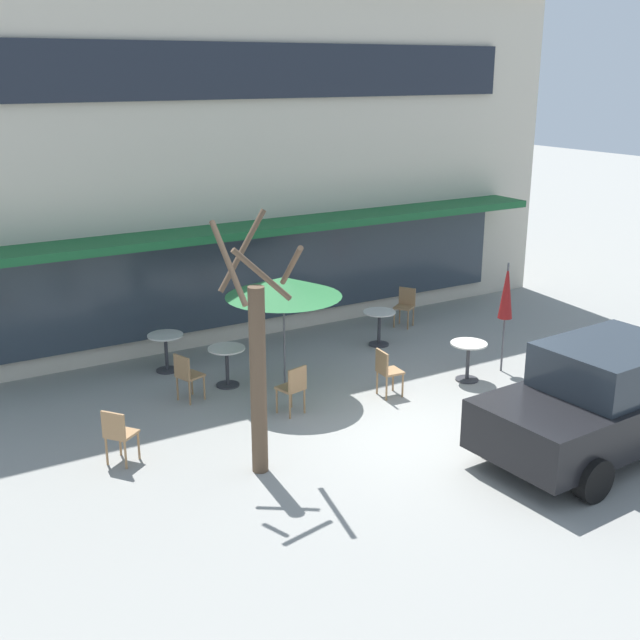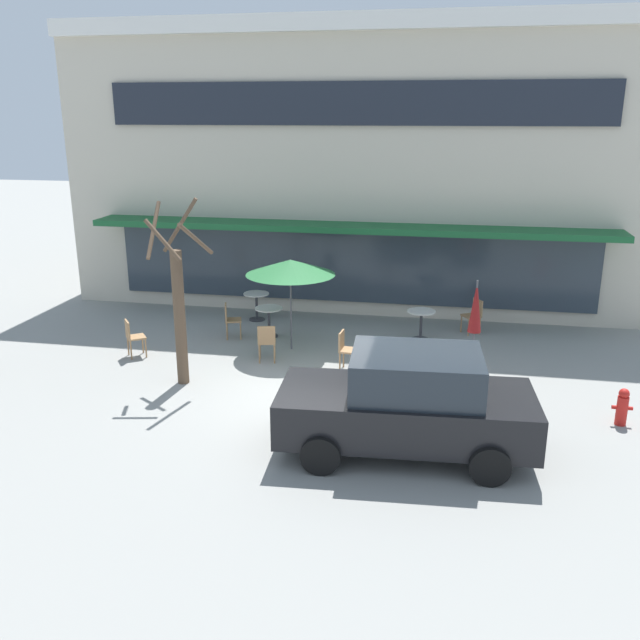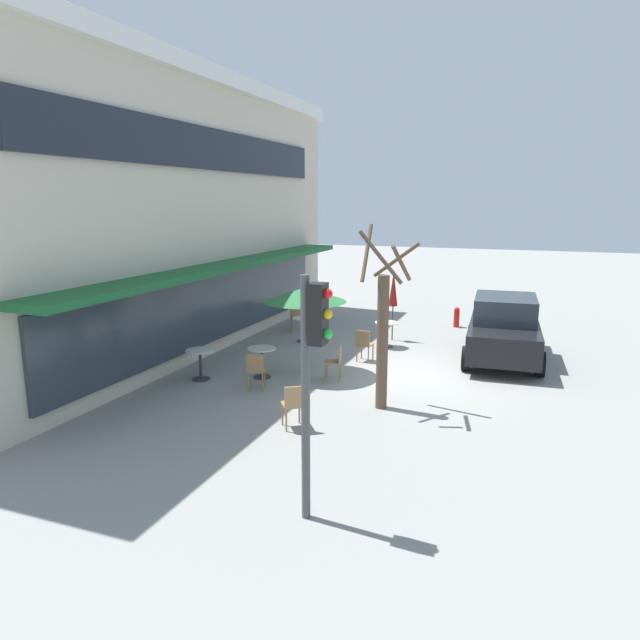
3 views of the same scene
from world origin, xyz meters
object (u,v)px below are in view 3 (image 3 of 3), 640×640
cafe_chair_4 (256,368)px  street_tree (383,330)px  cafe_table_near_wall (262,357)px  fire_hydrant (457,317)px  cafe_table_mid_patio (386,330)px  traffic_light_pole (312,359)px  patio_umbrella_green_folded (393,289)px  patio_umbrella_cream_folded (305,295)px  cafe_chair_3 (364,343)px  parked_sedan (504,329)px  cafe_chair_1 (294,403)px  cafe_table_streetside (200,359)px  cafe_table_by_tree (304,325)px  cafe_chair_2 (296,315)px  cafe_chair_0 (336,360)px

cafe_chair_4 → street_tree: 3.24m
cafe_table_near_wall → fire_hydrant: bearing=-26.1°
cafe_table_mid_patio → traffic_light_pole: bearing=-171.6°
patio_umbrella_green_folded → patio_umbrella_cream_folded: bearing=163.4°
cafe_chair_3 → cafe_chair_4: (-3.19, 1.66, 0.00)m
parked_sedan → fire_hydrant: parked_sedan is taller
cafe_table_near_wall → street_tree: size_ratio=0.20×
cafe_chair_3 → fire_hydrant: 5.64m
patio_umbrella_green_folded → cafe_chair_1: (-7.70, 0.05, -1.10)m
cafe_table_near_wall → fire_hydrant: cafe_table_near_wall is taller
cafe_chair_4 → traffic_light_pole: traffic_light_pole is taller
cafe_table_streetside → cafe_table_by_tree: size_ratio=1.00×
cafe_chair_2 → street_tree: size_ratio=0.23×
cafe_table_streetside → cafe_table_mid_patio: size_ratio=1.00×
patio_umbrella_green_folded → cafe_chair_4: 6.26m
street_tree → cafe_chair_3: bearing=22.5°
cafe_table_near_wall → fire_hydrant: (7.62, -3.73, -0.16)m
cafe_table_streetside → traffic_light_pole: size_ratio=0.22×
traffic_light_pole → patio_umbrella_cream_folded: bearing=23.2°
parked_sedan → cafe_table_by_tree: bearing=90.4°
cafe_chair_2 → cafe_chair_3: size_ratio=1.00×
street_tree → parked_sedan: bearing=-24.2°
cafe_chair_0 → parked_sedan: (3.41, -3.69, 0.35)m
patio_umbrella_cream_folded → cafe_chair_4: size_ratio=2.47×
cafe_table_mid_patio → cafe_chair_0: bearing=174.8°
cafe_table_mid_patio → street_tree: street_tree is taller
cafe_chair_3 → fire_hydrant: cafe_chair_3 is taller
cafe_table_near_wall → cafe_table_by_tree: same height
cafe_table_by_tree → cafe_chair_0: (-3.37, -2.24, 0.01)m
cafe_table_by_tree → cafe_chair_4: bearing=-171.0°
cafe_chair_1 → cafe_chair_2: same height
patio_umbrella_green_folded → patio_umbrella_cream_folded: same height
cafe_table_by_tree → traffic_light_pole: bearing=-156.9°
patio_umbrella_green_folded → parked_sedan: patio_umbrella_green_folded is taller
patio_umbrella_green_folded → cafe_chair_0: (-4.55, 0.29, -1.10)m
cafe_table_near_wall → cafe_chair_3: size_ratio=0.85×
cafe_table_mid_patio → cafe_chair_2: size_ratio=0.85×
cafe_table_near_wall → patio_umbrella_cream_folded: size_ratio=0.35×
parked_sedan → cafe_table_near_wall: bearing=125.0°
patio_umbrella_green_folded → street_tree: (-5.97, -1.23, 0.08)m
cafe_chair_4 → traffic_light_pole: size_ratio=0.26×
cafe_table_mid_patio → street_tree: bearing=-166.7°
patio_umbrella_cream_folded → cafe_chair_2: (4.33, 2.09, -1.50)m
cafe_table_near_wall → street_tree: bearing=-106.7°
cafe_chair_1 → cafe_table_mid_patio: bearing=-0.7°
cafe_table_by_tree → cafe_table_mid_patio: (0.27, -2.57, 0.00)m
cafe_table_by_tree → cafe_chair_4: (-4.72, -0.75, 0.01)m
cafe_chair_2 → parked_sedan: (-1.26, -6.74, 0.35)m
fire_hydrant → cafe_chair_3: bearing=161.7°
cafe_table_near_wall → parked_sedan: parked_sedan is taller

